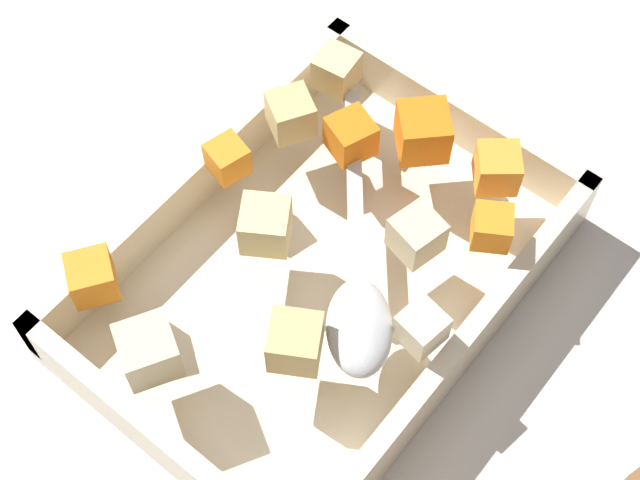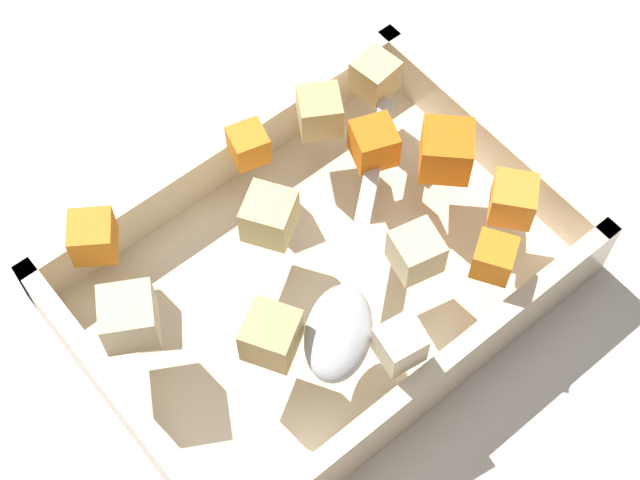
% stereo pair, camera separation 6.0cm
% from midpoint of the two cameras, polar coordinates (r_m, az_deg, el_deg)
% --- Properties ---
extents(ground_plane, '(4.00, 4.00, 0.00)m').
position_cam_midpoint_polar(ground_plane, '(0.65, 2.26, -4.49)').
color(ground_plane, beige).
extents(baking_dish, '(0.31, 0.22, 0.05)m').
position_cam_midpoint_polar(baking_dish, '(0.64, 2.67, -2.36)').
color(baking_dish, beige).
rests_on(baking_dish, ground_plane).
extents(carrot_chunk_rim_edge, '(0.04, 0.04, 0.03)m').
position_cam_midpoint_polar(carrot_chunk_rim_edge, '(0.63, 13.89, 2.07)').
color(carrot_chunk_rim_edge, orange).
rests_on(carrot_chunk_rim_edge, baking_dish).
extents(carrot_chunk_corner_nw, '(0.03, 0.03, 0.02)m').
position_cam_midpoint_polar(carrot_chunk_corner_nw, '(0.64, -1.51, 5.34)').
color(carrot_chunk_corner_nw, orange).
rests_on(carrot_chunk_corner_nw, baking_dish).
extents(carrot_chunk_corner_se, '(0.05, 0.05, 0.03)m').
position_cam_midpoint_polar(carrot_chunk_corner_se, '(0.64, 10.05, 4.92)').
color(carrot_chunk_corner_se, orange).
rests_on(carrot_chunk_corner_se, baking_dish).
extents(carrot_chunk_back_center, '(0.03, 0.03, 0.02)m').
position_cam_midpoint_polar(carrot_chunk_back_center, '(0.61, 12.91, -1.25)').
color(carrot_chunk_back_center, orange).
rests_on(carrot_chunk_back_center, baking_dish).
extents(carrot_chunk_near_spoon, '(0.03, 0.03, 0.03)m').
position_cam_midpoint_polar(carrot_chunk_near_spoon, '(0.64, 5.85, 5.41)').
color(carrot_chunk_near_spoon, orange).
rests_on(carrot_chunk_near_spoon, baking_dish).
extents(carrot_chunk_center, '(0.04, 0.04, 0.03)m').
position_cam_midpoint_polar(carrot_chunk_center, '(0.61, -10.39, -0.06)').
color(carrot_chunk_center, orange).
rests_on(carrot_chunk_center, baking_dish).
extents(potato_chunk_far_left, '(0.04, 0.04, 0.03)m').
position_cam_midpoint_polar(potato_chunk_far_left, '(0.61, 0.17, 1.39)').
color(potato_chunk_far_left, '#E0CC89').
rests_on(potato_chunk_far_left, baking_dish).
extents(potato_chunk_near_right, '(0.03, 0.03, 0.02)m').
position_cam_midpoint_polar(potato_chunk_near_right, '(0.57, 7.68, -6.33)').
color(potato_chunk_near_right, beige).
rests_on(potato_chunk_near_right, baking_dish).
extents(potato_chunk_corner_ne, '(0.04, 0.04, 0.03)m').
position_cam_midpoint_polar(potato_chunk_corner_ne, '(0.65, 2.64, 7.27)').
color(potato_chunk_corner_ne, tan).
rests_on(potato_chunk_corner_ne, baking_dish).
extents(potato_chunk_under_handle, '(0.03, 0.03, 0.03)m').
position_cam_midpoint_polar(potato_chunk_under_handle, '(0.67, 5.82, 9.31)').
color(potato_chunk_under_handle, '#E0CC89').
rests_on(potato_chunk_under_handle, baking_dish).
extents(potato_chunk_front_center, '(0.03, 0.03, 0.03)m').
position_cam_midpoint_polar(potato_chunk_front_center, '(0.60, 8.48, -0.94)').
color(potato_chunk_front_center, beige).
rests_on(potato_chunk_front_center, baking_dish).
extents(potato_chunk_near_left, '(0.04, 0.04, 0.03)m').
position_cam_midpoint_polar(potato_chunk_near_left, '(0.57, 0.18, -5.85)').
color(potato_chunk_near_left, tan).
rests_on(potato_chunk_near_left, baking_dish).
extents(potato_chunk_heap_top, '(0.04, 0.04, 0.03)m').
position_cam_midpoint_polar(potato_chunk_heap_top, '(0.58, -8.17, -4.75)').
color(potato_chunk_heap_top, beige).
rests_on(potato_chunk_heap_top, baking_dish).
extents(serving_spoon, '(0.18, 0.15, 0.02)m').
position_cam_midpoint_polar(serving_spoon, '(0.58, 4.30, -4.53)').
color(serving_spoon, silver).
rests_on(serving_spoon, baking_dish).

